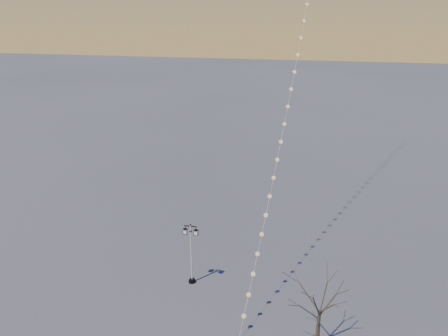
# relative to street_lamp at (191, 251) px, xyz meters

# --- Properties ---
(ground) EXTENTS (300.00, 300.00, 0.00)m
(ground) POSITION_rel_street_lamp_xyz_m (1.89, -3.85, -2.57)
(ground) COLOR #464646
(ground) RESTS_ON ground
(street_lamp) EXTENTS (1.18, 0.52, 4.65)m
(street_lamp) POSITION_rel_street_lamp_xyz_m (0.00, 0.00, 0.00)
(street_lamp) COLOR black
(street_lamp) RESTS_ON ground
(bare_tree) EXTENTS (2.77, 2.77, 4.60)m
(bare_tree) POSITION_rel_street_lamp_xyz_m (8.85, -4.52, 0.62)
(bare_tree) COLOR #352F22
(bare_tree) RESTS_ON ground
(kite_train) EXTENTS (4.21, 30.61, 37.60)m
(kite_train) POSITION_rel_street_lamp_xyz_m (6.18, 9.91, 16.11)
(kite_train) COLOR black
(kite_train) RESTS_ON ground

